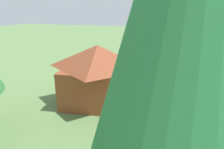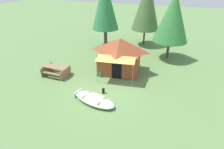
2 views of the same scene
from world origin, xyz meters
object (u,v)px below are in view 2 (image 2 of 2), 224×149
Objects in this scene: picnic_table at (56,70)px; canvas_cabin_tent at (120,55)px; pine_tree_far_center at (147,4)px; cooler_box at (101,73)px; fuel_can at (103,91)px; beached_rowboat at (94,99)px; pine_tree_back_right at (105,4)px; pine_tree_back_left at (173,17)px.

canvas_cabin_tent is at bearing 26.94° from picnic_table.
picnic_table is at bearing -118.69° from pine_tree_far_center.
pine_tree_far_center is (1.82, 8.47, 4.18)m from cooler_box.
cooler_box reaches higher than fuel_can.
beached_rowboat is 3.52m from cooler_box.
canvas_cabin_tent is 0.56× the size of pine_tree_far_center.
pine_tree_back_right is at bearing 120.86° from canvas_cabin_tent.
fuel_can is (4.49, -1.16, -0.30)m from picnic_table.
pine_tree_back_right reaches higher than canvas_cabin_tent.
pine_tree_far_center reaches higher than canvas_cabin_tent.
beached_rowboat reaches higher than cooler_box.
pine_tree_back_left is (4.67, 5.33, 3.65)m from cooler_box.
cooler_box is at bearing 18.25° from picnic_table.
picnic_table is at bearing -99.01° from pine_tree_back_right.
beached_rowboat is 4.79m from canvas_cabin_tent.
fuel_can is (-0.09, -3.49, -1.28)m from canvas_cabin_tent.
pine_tree_back_left reaches higher than canvas_cabin_tent.
pine_tree_back_left reaches higher than beached_rowboat.
canvas_cabin_tent is 0.66× the size of pine_tree_back_left.
cooler_box is 2.52m from fuel_can.
pine_tree_back_right reaches higher than cooler_box.
pine_tree_far_center reaches higher than beached_rowboat.
fuel_can is at bearing -65.05° from cooler_box.
pine_tree_back_right is at bearing 80.99° from picnic_table.
fuel_can is 0.05× the size of pine_tree_back_right.
picnic_table is 4.65m from fuel_can.
picnic_table reaches higher than fuel_can.
fuel_can is at bearing -70.33° from pine_tree_back_right.
canvas_cabin_tent is at bearing -59.14° from pine_tree_back_right.
beached_rowboat is at bearing -73.36° from pine_tree_back_right.
cooler_box is (-1.16, -1.20, -1.28)m from canvas_cabin_tent.
picnic_table is 11.62m from pine_tree_far_center.
pine_tree_far_center is (0.67, 7.27, 2.91)m from canvas_cabin_tent.
pine_tree_back_left reaches higher than cooler_box.
fuel_can is (1.06, -2.29, -0.01)m from cooler_box.
pine_tree_back_right is at bearing 107.80° from cooler_box.
pine_tree_back_left is 7.03m from pine_tree_back_right.
pine_tree_back_right is at bearing -157.07° from pine_tree_far_center.
cooler_box is 0.08× the size of pine_tree_back_right.
pine_tree_back_left reaches higher than fuel_can.
beached_rowboat is 0.45× the size of pine_tree_far_center.
cooler_box is at bearing -131.24° from pine_tree_back_left.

